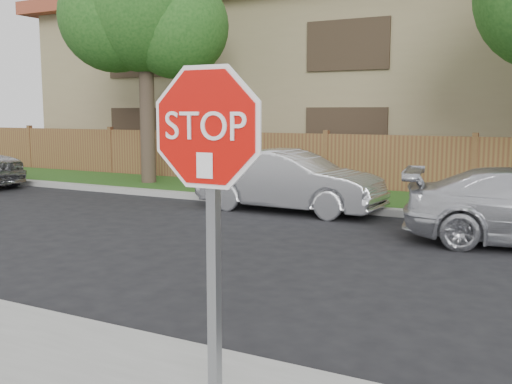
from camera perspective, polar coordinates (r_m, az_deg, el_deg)
The scene contains 8 objects.
ground at distance 5.49m, azimuth 0.57°, elevation -16.41°, with size 90.00×90.00×0.00m, color black.
far_curb at distance 12.97m, azimuth 17.73°, elevation -2.26°, with size 70.00×0.30×0.15m, color gray.
grass_strip at distance 14.58m, azimuth 18.96°, elevation -1.30°, with size 70.00×3.00×0.12m, color #1E4714.
fence at distance 16.06m, azimuth 20.05°, elevation 2.11°, with size 70.00×0.12×1.60m, color brown.
apartment_building at distance 21.59m, azimuth 22.67°, elevation 10.57°, with size 35.20×9.20×7.20m.
tree_left at distance 18.25m, azimuth -10.78°, elevation 17.00°, with size 4.80×3.90×7.78m.
stop_sign at distance 3.53m, azimuth -4.50°, elevation 0.97°, with size 1.01×0.13×2.55m.
sedan_left at distance 13.39m, azimuth 3.25°, elevation 1.05°, with size 1.46×4.17×1.38m, color silver.
Camera 1 is at (2.35, -4.42, 2.25)m, focal length 42.00 mm.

